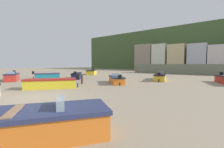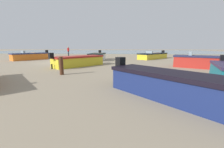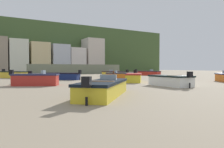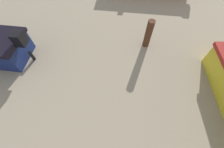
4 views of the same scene
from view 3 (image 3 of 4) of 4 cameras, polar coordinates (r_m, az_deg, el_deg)
name	(u,v)px [view 3 (image 3 of 4)]	position (r m, az deg, el deg)	size (l,w,h in m)	color
ground_plane	(172,82)	(21.03, 15.91, -2.19)	(160.00, 160.00, 0.00)	gray
headland_hill	(36,51)	(82.15, -19.74, 5.97)	(90.00, 32.00, 15.35)	#41592F
harbor_pier	(77,69)	(47.66, -9.38, 1.28)	(20.76, 2.40, 2.14)	#686F5A
townhouse_left	(18,56)	(62.06, -24.00, 4.35)	(4.58, 6.21, 8.86)	silver
townhouse_centre_left	(39,58)	(63.03, -19.08, 4.14)	(5.05, 6.49, 8.39)	#D3BE89
townhouse_centre	(59,59)	(64.40, -14.10, 4.01)	(4.97, 6.54, 8.12)	silver
townhouse_centre_right	(75,60)	(65.85, -9.84, 3.66)	(4.72, 6.26, 7.37)	silver
townhouse_far_right	(93,56)	(67.88, -5.18, 4.96)	(5.64, 5.65, 10.55)	beige
boat_yellow_0	(134,78)	(21.23, 5.94, -0.95)	(3.79, 4.18, 1.16)	gold
boat_teal_1	(35,78)	(21.91, -20.02, -1.01)	(2.53, 3.64, 1.12)	#166A79
boat_yellow_2	(115,74)	(34.47, 0.79, 0.06)	(2.63, 5.23, 1.13)	gold
boat_orange_3	(121,75)	(27.80, 2.41, -0.38)	(3.61, 3.60, 1.08)	orange
boat_yellow_5	(15,75)	(31.62, -24.73, -0.15)	(3.77, 4.24, 1.24)	gold
boat_red_6	(36,80)	(17.62, -19.90, -1.41)	(3.69, 2.73, 1.24)	#B42921
boat_navy_7	(62,76)	(25.28, -13.37, -0.57)	(3.89, 3.89, 1.15)	navy
boat_red_8	(147,73)	(39.14, 9.54, 0.24)	(3.04, 4.99, 1.15)	red
boat_yellow_9	(104,88)	(10.46, -2.09, -3.84)	(4.60, 4.83, 1.08)	gold
boat_white_10	(170,81)	(16.77, 15.48, -1.71)	(1.65, 3.67, 1.14)	white
mooring_post_near_water	(114,76)	(24.17, 0.42, -0.42)	(0.22, 0.22, 1.02)	#4B2B1B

